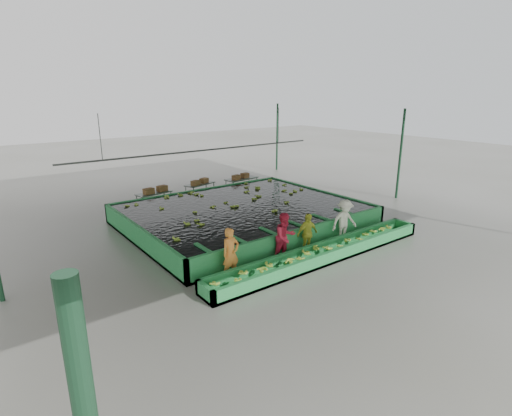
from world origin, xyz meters
TOP-DOWN VIEW (x-y plane):
  - ground at (0.00, 0.00)m, footprint 80.00×80.00m
  - shed_roof at (0.00, 0.00)m, footprint 20.00×22.00m
  - shed_posts at (0.00, 0.00)m, footprint 20.00×22.00m
  - flotation_tank at (0.00, 1.50)m, footprint 10.00×8.00m
  - tank_water at (0.00, 1.50)m, footprint 9.70×7.70m
  - sorting_trough at (0.00, -3.60)m, footprint 10.00×1.00m
  - cableway_rail at (0.00, 5.00)m, footprint 0.08×0.08m
  - rail_hanger_left at (-5.00, 5.00)m, footprint 0.04×0.04m
  - rail_hanger_right at (5.00, 5.00)m, footprint 0.04×0.04m
  - worker_a at (-3.51, -2.80)m, footprint 0.64×0.44m
  - worker_b at (-1.19, -2.80)m, footprint 0.90×0.71m
  - worker_c at (-0.09, -2.80)m, footprint 0.95×0.45m
  - worker_d at (1.97, -2.80)m, footprint 1.26×0.89m
  - packing_table_left at (-2.19, 6.45)m, footprint 1.91×1.00m
  - packing_table_mid at (0.78, 6.88)m, footprint 1.93×1.18m
  - packing_table_right at (3.28, 6.29)m, footprint 2.08×0.98m
  - box_stack_left at (-2.10, 6.42)m, footprint 1.37×0.60m
  - box_stack_mid at (0.73, 6.78)m, footprint 1.27×0.76m
  - box_stack_right at (3.17, 6.22)m, footprint 1.28×0.61m
  - floating_bananas at (0.00, 2.30)m, footprint 8.59×5.86m
  - trough_bananas at (0.00, -3.60)m, footprint 8.40×0.56m

SIDE VIEW (x-z plane):
  - ground at x=0.00m, z-range 0.00..0.00m
  - sorting_trough at x=0.00m, z-range 0.00..0.50m
  - trough_bananas at x=0.00m, z-range 0.34..0.46m
  - packing_table_mid at x=0.78m, z-range 0.00..0.82m
  - packing_table_left at x=-2.19m, z-range 0.00..0.83m
  - flotation_tank at x=0.00m, z-range 0.00..0.90m
  - packing_table_right at x=3.28m, z-range 0.00..0.91m
  - worker_c at x=-0.09m, z-range 0.00..1.58m
  - box_stack_mid at x=0.73m, z-range 0.69..0.95m
  - box_stack_left at x=-2.10m, z-range 0.69..0.97m
  - tank_water at x=0.00m, z-range 0.85..0.85m
  - floating_bananas at x=0.00m, z-range 0.79..0.91m
  - worker_a at x=-3.51m, z-range 0.00..1.72m
  - worker_d at x=1.97m, z-range 0.00..1.76m
  - worker_b at x=-1.19m, z-range 0.00..1.81m
  - box_stack_right at x=3.17m, z-range 0.78..1.05m
  - shed_posts at x=0.00m, z-range 0.00..5.00m
  - cableway_rail at x=0.00m, z-range -4.00..10.00m
  - rail_hanger_left at x=-5.00m, z-range 3.00..5.00m
  - rail_hanger_right at x=5.00m, z-range 3.00..5.00m
  - shed_roof at x=0.00m, z-range 4.98..5.02m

